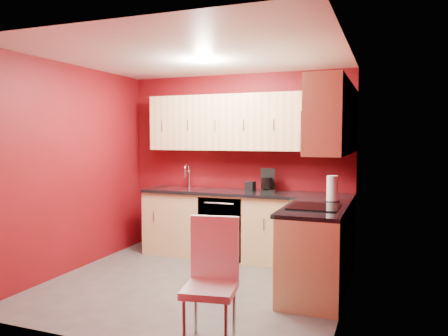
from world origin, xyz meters
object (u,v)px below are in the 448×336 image
Objects in this scene: coffee_maker at (268,180)px; napkin_holder at (250,186)px; microwave at (327,134)px; dining_chair at (210,282)px; paper_towel at (332,189)px; sink at (184,186)px.

napkin_holder is at bearing 152.22° from coffee_maker.
dining_chair is at bearing -116.37° from microwave.
coffee_maker is 1.05× the size of paper_towel.
sink is at bearing 154.40° from microwave.
microwave is 2.62× the size of paper_towel.
coffee_maker is (-0.89, 1.02, -0.60)m from microwave.
sink is 0.53× the size of dining_chair.
paper_towel is at bearing 88.91° from microwave.
paper_towel reaches higher than napkin_holder.
sink is 0.96m from napkin_holder.
napkin_holder is 0.43× the size of paper_towel.
sink is 1.79× the size of paper_towel.
paper_towel reaches higher than dining_chair.
paper_towel is at bearing -28.62° from napkin_holder.
microwave is at bearing 54.16° from dining_chair.
microwave is at bearing -63.12° from coffee_maker.
dining_chair is at bearing -99.47° from coffee_maker.
sink is at bearing -174.99° from napkin_holder.
napkin_holder is at bearing 5.01° from sink.
coffee_maker is 0.28m from napkin_holder.
microwave reaches higher than dining_chair.
dining_chair is at bearing -59.77° from sink.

